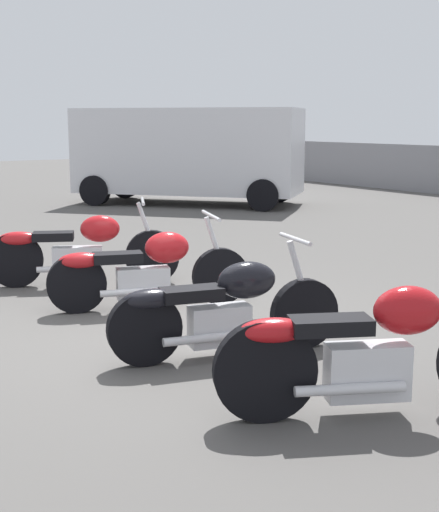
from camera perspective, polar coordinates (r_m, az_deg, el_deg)
name	(u,v)px	position (r m, az deg, el deg)	size (l,w,h in m)	color
ground_plane	(165,332)	(6.64, -4.38, -6.06)	(60.00, 60.00, 0.00)	#514F4C
motorcycle_slot_0	(80,250)	(8.54, -11.09, 0.47)	(1.16, 2.05, 1.01)	black
motorcycle_slot_1	(146,270)	(7.38, -5.91, -1.09)	(0.96, 2.01, 0.97)	black
motorcycle_slot_2	(223,308)	(5.83, 0.26, -4.22)	(0.74, 1.96, 0.97)	black
motorcycle_slot_3	(373,351)	(4.78, 12.17, -7.42)	(1.08, 2.01, 1.04)	black
parked_van	(189,152)	(16.82, -2.49, 8.35)	(5.15, 4.81, 2.22)	silver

